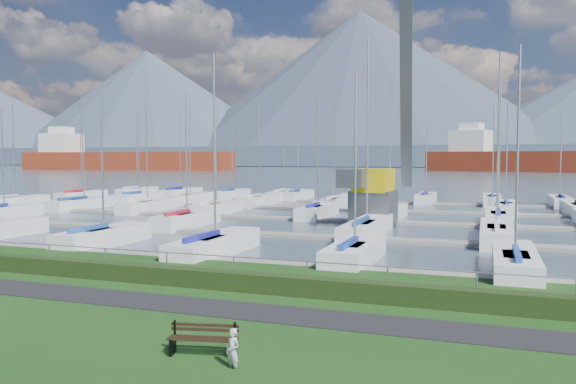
% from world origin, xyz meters
% --- Properties ---
extents(path, '(160.00, 2.00, 0.04)m').
position_xyz_m(path, '(0.00, -3.00, 0.01)').
color(path, black).
rests_on(path, grass).
extents(water, '(800.00, 540.00, 0.20)m').
position_xyz_m(water, '(0.00, 260.00, -0.40)').
color(water, '#3D4D59').
extents(hedge, '(80.00, 0.70, 0.70)m').
position_xyz_m(hedge, '(0.00, -0.40, 0.35)').
color(hedge, black).
rests_on(hedge, grass).
extents(fence, '(80.00, 0.04, 0.04)m').
position_xyz_m(fence, '(0.00, 0.00, 1.20)').
color(fence, gray).
rests_on(fence, grass).
extents(foothill, '(900.00, 80.00, 12.00)m').
position_xyz_m(foothill, '(0.00, 330.00, 6.00)').
color(foothill, '#445463').
rests_on(foothill, water).
extents(mountains, '(1190.00, 360.00, 115.00)m').
position_xyz_m(mountains, '(7.35, 404.62, 46.68)').
color(mountains, '#444E64').
rests_on(mountains, water).
extents(docks, '(90.00, 41.60, 0.25)m').
position_xyz_m(docks, '(0.00, 26.00, -0.22)').
color(docks, slate).
rests_on(docks, water).
extents(bench_right, '(1.85, 0.79, 0.85)m').
position_xyz_m(bench_right, '(4.48, -7.15, 0.42)').
color(bench_right, black).
rests_on(bench_right, grass).
extents(person, '(0.48, 0.41, 1.12)m').
position_xyz_m(person, '(5.57, -7.70, 0.56)').
color(person, '#B7B6BD').
rests_on(person, grass).
extents(crane, '(5.15, 13.30, 22.35)m').
position_xyz_m(crane, '(3.37, 25.08, 5.33)').
color(crane, '#575A5F').
rests_on(crane, water).
extents(cargo_ship_west, '(95.68, 25.41, 21.50)m').
position_xyz_m(cargo_ship_west, '(-142.31, 188.94, 3.59)').
color(cargo_ship_west, maroon).
rests_on(cargo_ship_west, water).
extents(cargo_ship_mid, '(106.58, 46.41, 21.50)m').
position_xyz_m(cargo_ship_mid, '(36.48, 210.46, 3.49)').
color(cargo_ship_mid, maroon).
rests_on(cargo_ship_mid, water).
extents(sailboat_fleet, '(76.15, 49.35, 13.62)m').
position_xyz_m(sailboat_fleet, '(-2.05, 29.30, 5.46)').
color(sailboat_fleet, silver).
rests_on(sailboat_fleet, water).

